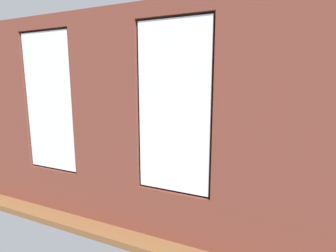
{
  "coord_description": "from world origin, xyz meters",
  "views": [
    {
      "loc": [
        -2.36,
        5.85,
        2.17
      ],
      "look_at": [
        0.11,
        0.4,
        1.11
      ],
      "focal_mm": 28.0,
      "sensor_mm": 36.0,
      "label": 1
    }
  ],
  "objects_px": {
    "tv_flatscreen": "(92,126)",
    "potted_plant_corner_far_left": "(295,191)",
    "media_console": "(93,145)",
    "candle_jar": "(162,149)",
    "potted_plant_near_tv": "(82,144)",
    "potted_plant_mid_room_small": "(211,149)",
    "table_plant_small": "(180,147)",
    "remote_gray": "(158,149)",
    "couch_left": "(283,170)",
    "potted_plant_by_left_couch": "(267,153)",
    "couch_by_window": "(103,180)",
    "potted_plant_beside_window_right": "(55,156)",
    "potted_plant_between_couches": "(170,174)",
    "coffee_table": "(162,153)",
    "cup_ceramic": "(164,151)",
    "potted_plant_foreground_right": "(138,124)",
    "potted_plant_corner_near_left": "(291,137)",
    "papasan_chair": "(191,133)"
  },
  "relations": [
    {
      "from": "tv_flatscreen",
      "to": "potted_plant_corner_far_left",
      "type": "relative_size",
      "value": 0.61
    },
    {
      "from": "media_console",
      "to": "potted_plant_corner_far_left",
      "type": "distance_m",
      "value": 5.79
    },
    {
      "from": "candle_jar",
      "to": "potted_plant_near_tv",
      "type": "xyz_separation_m",
      "value": [
        1.8,
        0.85,
        0.13
      ]
    },
    {
      "from": "potted_plant_mid_room_small",
      "to": "potted_plant_near_tv",
      "type": "bearing_deg",
      "value": 31.97
    },
    {
      "from": "table_plant_small",
      "to": "remote_gray",
      "type": "xyz_separation_m",
      "value": [
        0.59,
        0.04,
        -0.11
      ]
    },
    {
      "from": "potted_plant_near_tv",
      "to": "tv_flatscreen",
      "type": "bearing_deg",
      "value": -62.28
    },
    {
      "from": "couch_left",
      "to": "potted_plant_by_left_couch",
      "type": "distance_m",
      "value": 1.42
    },
    {
      "from": "couch_by_window",
      "to": "potted_plant_beside_window_right",
      "type": "xyz_separation_m",
      "value": [
        1.05,
        0.11,
        0.36
      ]
    },
    {
      "from": "potted_plant_near_tv",
      "to": "table_plant_small",
      "type": "bearing_deg",
      "value": -156.07
    },
    {
      "from": "potted_plant_beside_window_right",
      "to": "potted_plant_between_couches",
      "type": "bearing_deg",
      "value": -176.3
    },
    {
      "from": "potted_plant_between_couches",
      "to": "potted_plant_near_tv",
      "type": "relative_size",
      "value": 0.94
    },
    {
      "from": "potted_plant_by_left_couch",
      "to": "potted_plant_near_tv",
      "type": "bearing_deg",
      "value": 27.62
    },
    {
      "from": "couch_left",
      "to": "potted_plant_near_tv",
      "type": "bearing_deg",
      "value": -84.2
    },
    {
      "from": "potted_plant_between_couches",
      "to": "candle_jar",
      "type": "bearing_deg",
      "value": -61.14
    },
    {
      "from": "media_console",
      "to": "potted_plant_between_couches",
      "type": "height_order",
      "value": "potted_plant_between_couches"
    },
    {
      "from": "coffee_table",
      "to": "cup_ceramic",
      "type": "height_order",
      "value": "cup_ceramic"
    },
    {
      "from": "coffee_table",
      "to": "tv_flatscreen",
      "type": "xyz_separation_m",
      "value": [
        2.36,
        -0.21,
        0.48
      ]
    },
    {
      "from": "cup_ceramic",
      "to": "potted_plant_between_couches",
      "type": "distance_m",
      "value": 2.09
    },
    {
      "from": "potted_plant_foreground_right",
      "to": "table_plant_small",
      "type": "bearing_deg",
      "value": 138.77
    },
    {
      "from": "potted_plant_mid_room_small",
      "to": "potted_plant_by_left_couch",
      "type": "distance_m",
      "value": 1.44
    },
    {
      "from": "potted_plant_corner_near_left",
      "to": "remote_gray",
      "type": "bearing_deg",
      "value": 35.94
    },
    {
      "from": "coffee_table",
      "to": "potted_plant_mid_room_small",
      "type": "xyz_separation_m",
      "value": [
        -0.99,
        -0.9,
        0.01
      ]
    },
    {
      "from": "cup_ceramic",
      "to": "potted_plant_between_couches",
      "type": "xyz_separation_m",
      "value": [
        -0.97,
        1.84,
        0.2
      ]
    },
    {
      "from": "table_plant_small",
      "to": "potted_plant_beside_window_right",
      "type": "xyz_separation_m",
      "value": [
        1.73,
        2.25,
        0.16
      ]
    },
    {
      "from": "remote_gray",
      "to": "potted_plant_near_tv",
      "type": "xyz_separation_m",
      "value": [
        1.62,
        0.94,
        0.18
      ]
    },
    {
      "from": "potted_plant_corner_near_left",
      "to": "potted_plant_near_tv",
      "type": "xyz_separation_m",
      "value": [
        4.72,
        3.19,
        0.03
      ]
    },
    {
      "from": "coffee_table",
      "to": "potted_plant_mid_room_small",
      "type": "relative_size",
      "value": 2.52
    },
    {
      "from": "table_plant_small",
      "to": "tv_flatscreen",
      "type": "relative_size",
      "value": 0.23
    },
    {
      "from": "tv_flatscreen",
      "to": "papasan_chair",
      "type": "xyz_separation_m",
      "value": [
        -2.31,
        -2.09,
        -0.4
      ]
    },
    {
      "from": "potted_plant_corner_far_left",
      "to": "potted_plant_near_tv",
      "type": "distance_m",
      "value": 4.89
    },
    {
      "from": "tv_flatscreen",
      "to": "media_console",
      "type": "bearing_deg",
      "value": 90.0
    },
    {
      "from": "couch_by_window",
      "to": "potted_plant_corner_near_left",
      "type": "xyz_separation_m",
      "value": [
        -3.19,
        -4.35,
        0.24
      ]
    },
    {
      "from": "coffee_table",
      "to": "potted_plant_near_tv",
      "type": "relative_size",
      "value": 1.11
    },
    {
      "from": "potted_plant_by_left_couch",
      "to": "couch_left",
      "type": "bearing_deg",
      "value": 106.36
    },
    {
      "from": "cup_ceramic",
      "to": "papasan_chair",
      "type": "distance_m",
      "value": 2.42
    },
    {
      "from": "potted_plant_corner_far_left",
      "to": "tv_flatscreen",
      "type": "bearing_deg",
      "value": -23.62
    },
    {
      "from": "couch_left",
      "to": "potted_plant_beside_window_right",
      "type": "relative_size",
      "value": 1.64
    },
    {
      "from": "media_console",
      "to": "potted_plant_mid_room_small",
      "type": "height_order",
      "value": "potted_plant_mid_room_small"
    },
    {
      "from": "potted_plant_mid_room_small",
      "to": "couch_left",
      "type": "bearing_deg",
      "value": 152.45
    },
    {
      "from": "papasan_chair",
      "to": "couch_left",
      "type": "bearing_deg",
      "value": 140.43
    },
    {
      "from": "potted_plant_corner_near_left",
      "to": "potted_plant_by_left_couch",
      "type": "distance_m",
      "value": 1.18
    },
    {
      "from": "potted_plant_near_tv",
      "to": "couch_left",
      "type": "bearing_deg",
      "value": -169.82
    },
    {
      "from": "cup_ceramic",
      "to": "media_console",
      "type": "bearing_deg",
      "value": -7.44
    },
    {
      "from": "potted_plant_corner_near_left",
      "to": "tv_flatscreen",
      "type": "bearing_deg",
      "value": 22.03
    },
    {
      "from": "couch_by_window",
      "to": "potted_plant_near_tv",
      "type": "height_order",
      "value": "potted_plant_near_tv"
    },
    {
      "from": "potted_plant_corner_far_left",
      "to": "potted_plant_by_left_couch",
      "type": "relative_size",
      "value": 3.35
    },
    {
      "from": "couch_left",
      "to": "potted_plant_between_couches",
      "type": "bearing_deg",
      "value": -45.53
    },
    {
      "from": "candle_jar",
      "to": "potted_plant_foreground_right",
      "type": "distance_m",
      "value": 3.08
    },
    {
      "from": "papasan_chair",
      "to": "potted_plant_by_left_couch",
      "type": "height_order",
      "value": "papasan_chair"
    },
    {
      "from": "couch_left",
      "to": "couch_by_window",
      "type": "bearing_deg",
      "value": -61.25
    }
  ]
}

